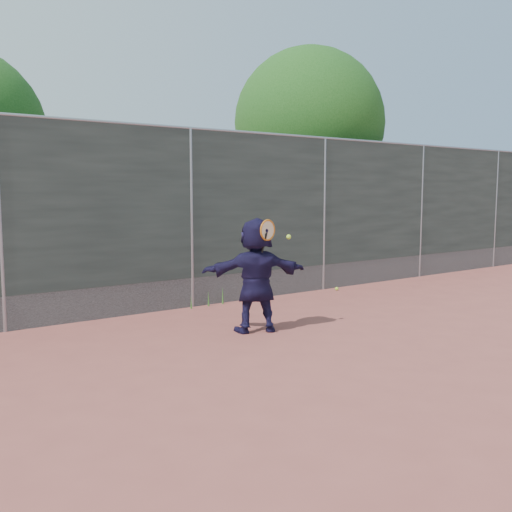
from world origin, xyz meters
TOP-DOWN VIEW (x-y plane):
  - ground at (0.00, 0.00)m, footprint 80.00×80.00m
  - player at (-0.12, 1.46)m, footprint 1.55×0.99m
  - ball_ground at (3.13, 3.24)m, footprint 0.07×0.07m
  - fence at (-0.00, 3.50)m, footprint 20.00×0.06m
  - swing_action at (-0.04, 1.27)m, footprint 0.57×0.13m
  - tree_right at (4.68, 5.75)m, footprint 3.78×3.60m
  - weed_clump at (0.29, 3.38)m, footprint 0.68×0.07m

SIDE VIEW (x-z plane):
  - ground at x=0.00m, z-range 0.00..0.00m
  - ball_ground at x=3.13m, z-range 0.00..0.07m
  - weed_clump at x=0.29m, z-range -0.02..0.28m
  - player at x=-0.12m, z-range 0.00..1.60m
  - swing_action at x=-0.04m, z-range 1.15..1.66m
  - fence at x=0.00m, z-range 0.07..3.09m
  - tree_right at x=4.68m, z-range 0.80..6.19m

